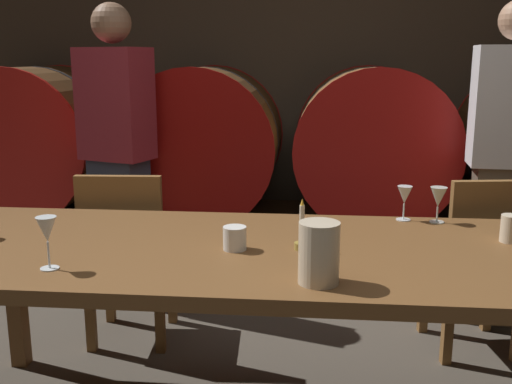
{
  "coord_description": "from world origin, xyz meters",
  "views": [
    {
      "loc": [
        0.19,
        -1.73,
        1.41
      ],
      "look_at": [
        -0.05,
        0.82,
        0.83
      ],
      "focal_mm": 42.01,
      "sensor_mm": 36.0,
      "label": 1
    }
  ],
  "objects_px": {
    "pitcher": "(319,253)",
    "candle_left": "(302,236)",
    "wine_barrel_center_left": "(205,142)",
    "wine_glass_left": "(47,231)",
    "chair_right": "(480,257)",
    "guest_left": "(118,153)",
    "wine_barrel_far_left": "(39,140)",
    "dining_table": "(298,264)",
    "wine_barrel_center_right": "(371,144)",
    "guest_right": "(506,164)",
    "cup_right": "(511,229)",
    "cup_left": "(235,238)",
    "chair_left": "(127,250)",
    "wine_glass_right": "(438,198)",
    "wine_glass_center": "(405,196)"
  },
  "relations": [
    {
      "from": "cup_left",
      "to": "cup_right",
      "type": "bearing_deg",
      "value": 10.55
    },
    {
      "from": "chair_right",
      "to": "cup_right",
      "type": "height_order",
      "value": "chair_right"
    },
    {
      "from": "dining_table",
      "to": "wine_glass_right",
      "type": "relative_size",
      "value": 18.57
    },
    {
      "from": "pitcher",
      "to": "candle_left",
      "type": "bearing_deg",
      "value": 100.18
    },
    {
      "from": "cup_right",
      "to": "wine_barrel_center_right",
      "type": "bearing_deg",
      "value": 101.9
    },
    {
      "from": "pitcher",
      "to": "guest_left",
      "type": "bearing_deg",
      "value": 125.79
    },
    {
      "from": "guest_right",
      "to": "cup_left",
      "type": "xyz_separation_m",
      "value": [
        -1.27,
        -1.17,
        -0.08
      ]
    },
    {
      "from": "wine_barrel_center_right",
      "to": "wine_glass_left",
      "type": "relative_size",
      "value": 5.69
    },
    {
      "from": "chair_right",
      "to": "wine_glass_right",
      "type": "relative_size",
      "value": 5.94
    },
    {
      "from": "guest_left",
      "to": "guest_right",
      "type": "xyz_separation_m",
      "value": [
        2.11,
        -0.09,
        -0.01
      ]
    },
    {
      "from": "guest_right",
      "to": "candle_left",
      "type": "bearing_deg",
      "value": 53.41
    },
    {
      "from": "guest_right",
      "to": "cup_left",
      "type": "relative_size",
      "value": 20.22
    },
    {
      "from": "guest_left",
      "to": "cup_right",
      "type": "relative_size",
      "value": 16.81
    },
    {
      "from": "dining_table",
      "to": "cup_left",
      "type": "distance_m",
      "value": 0.25
    },
    {
      "from": "dining_table",
      "to": "wine_barrel_far_left",
      "type": "bearing_deg",
      "value": 134.56
    },
    {
      "from": "cup_left",
      "to": "chair_right",
      "type": "bearing_deg",
      "value": 35.78
    },
    {
      "from": "dining_table",
      "to": "cup_left",
      "type": "height_order",
      "value": "cup_left"
    },
    {
      "from": "dining_table",
      "to": "cup_left",
      "type": "relative_size",
      "value": 32.93
    },
    {
      "from": "wine_barrel_far_left",
      "to": "wine_barrel_center_left",
      "type": "relative_size",
      "value": 1.0
    },
    {
      "from": "dining_table",
      "to": "guest_left",
      "type": "height_order",
      "value": "guest_left"
    },
    {
      "from": "guest_right",
      "to": "wine_glass_right",
      "type": "bearing_deg",
      "value": 62.0
    },
    {
      "from": "pitcher",
      "to": "wine_glass_right",
      "type": "height_order",
      "value": "pitcher"
    },
    {
      "from": "wine_barrel_center_right",
      "to": "pitcher",
      "type": "relative_size",
      "value": 5.22
    },
    {
      "from": "wine_barrel_far_left",
      "to": "wine_glass_center",
      "type": "bearing_deg",
      "value": -32.28
    },
    {
      "from": "wine_barrel_center_right",
      "to": "chair_right",
      "type": "xyz_separation_m",
      "value": [
        0.42,
        -1.1,
        -0.38
      ]
    },
    {
      "from": "wine_barrel_center_right",
      "to": "guest_left",
      "type": "bearing_deg",
      "value": -157.89
    },
    {
      "from": "wine_glass_left",
      "to": "cup_right",
      "type": "relative_size",
      "value": 1.71
    },
    {
      "from": "wine_barrel_far_left",
      "to": "chair_right",
      "type": "xyz_separation_m",
      "value": [
        2.65,
        -1.1,
        -0.38
      ]
    },
    {
      "from": "wine_barrel_center_left",
      "to": "dining_table",
      "type": "height_order",
      "value": "wine_barrel_center_left"
    },
    {
      "from": "wine_barrel_center_right",
      "to": "wine_glass_right",
      "type": "bearing_deg",
      "value": -84.41
    },
    {
      "from": "chair_right",
      "to": "guest_left",
      "type": "xyz_separation_m",
      "value": [
        -1.9,
        0.5,
        0.39
      ]
    },
    {
      "from": "wine_barrel_far_left",
      "to": "cup_right",
      "type": "bearing_deg",
      "value": -33.12
    },
    {
      "from": "chair_right",
      "to": "wine_glass_center",
      "type": "bearing_deg",
      "value": 28.27
    },
    {
      "from": "dining_table",
      "to": "candle_left",
      "type": "relative_size",
      "value": 14.87
    },
    {
      "from": "wine_barrel_far_left",
      "to": "wine_glass_right",
      "type": "height_order",
      "value": "wine_barrel_far_left"
    },
    {
      "from": "wine_barrel_far_left",
      "to": "cup_left",
      "type": "relative_size",
      "value": 11.79
    },
    {
      "from": "wine_barrel_center_left",
      "to": "chair_left",
      "type": "bearing_deg",
      "value": -99.2
    },
    {
      "from": "pitcher",
      "to": "chair_left",
      "type": "bearing_deg",
      "value": 132.26
    },
    {
      "from": "chair_right",
      "to": "cup_right",
      "type": "distance_m",
      "value": 0.66
    },
    {
      "from": "wine_barrel_far_left",
      "to": "wine_glass_left",
      "type": "bearing_deg",
      "value": -64.42
    },
    {
      "from": "cup_left",
      "to": "pitcher",
      "type": "bearing_deg",
      "value": -45.26
    },
    {
      "from": "wine_barrel_center_left",
      "to": "chair_left",
      "type": "xyz_separation_m",
      "value": [
        -0.19,
        -1.15,
        -0.38
      ]
    },
    {
      "from": "candle_left",
      "to": "pitcher",
      "type": "xyz_separation_m",
      "value": [
        0.06,
        -0.32,
        0.04
      ]
    },
    {
      "from": "wine_barrel_center_left",
      "to": "wine_glass_left",
      "type": "distance_m",
      "value": 2.13
    },
    {
      "from": "pitcher",
      "to": "dining_table",
      "type": "bearing_deg",
      "value": 101.9
    },
    {
      "from": "guest_right",
      "to": "chair_right",
      "type": "bearing_deg",
      "value": 68.46
    },
    {
      "from": "wine_barrel_center_right",
      "to": "chair_right",
      "type": "height_order",
      "value": "wine_barrel_center_right"
    },
    {
      "from": "chair_left",
      "to": "cup_left",
      "type": "distance_m",
      "value": 1.0
    },
    {
      "from": "wine_barrel_center_right",
      "to": "chair_right",
      "type": "relative_size",
      "value": 1.12
    },
    {
      "from": "wine_barrel_center_right",
      "to": "wine_glass_left",
      "type": "height_order",
      "value": "wine_barrel_center_right"
    }
  ]
}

